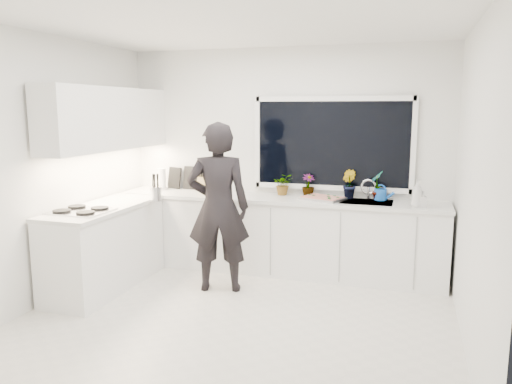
% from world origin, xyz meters
% --- Properties ---
extents(floor, '(4.00, 3.50, 0.02)m').
position_xyz_m(floor, '(0.00, 0.00, -0.01)').
color(floor, beige).
rests_on(floor, ground).
extents(wall_back, '(4.00, 0.02, 2.70)m').
position_xyz_m(wall_back, '(0.00, 1.76, 1.35)').
color(wall_back, white).
rests_on(wall_back, ground).
extents(wall_left, '(0.02, 3.50, 2.70)m').
position_xyz_m(wall_left, '(-2.01, 0.00, 1.35)').
color(wall_left, white).
rests_on(wall_left, ground).
extents(wall_right, '(0.02, 3.50, 2.70)m').
position_xyz_m(wall_right, '(2.01, 0.00, 1.35)').
color(wall_right, white).
rests_on(wall_right, ground).
extents(ceiling, '(4.00, 3.50, 0.02)m').
position_xyz_m(ceiling, '(0.00, 0.00, 2.71)').
color(ceiling, white).
rests_on(ceiling, wall_back).
extents(window, '(1.80, 0.02, 1.00)m').
position_xyz_m(window, '(0.60, 1.73, 1.55)').
color(window, black).
rests_on(window, wall_back).
extents(base_cabinets_back, '(3.92, 0.58, 0.88)m').
position_xyz_m(base_cabinets_back, '(0.00, 1.45, 0.44)').
color(base_cabinets_back, white).
rests_on(base_cabinets_back, floor).
extents(base_cabinets_left, '(0.58, 1.60, 0.88)m').
position_xyz_m(base_cabinets_left, '(-1.67, 0.35, 0.44)').
color(base_cabinets_left, white).
rests_on(base_cabinets_left, floor).
extents(countertop_back, '(3.94, 0.62, 0.04)m').
position_xyz_m(countertop_back, '(0.00, 1.44, 0.90)').
color(countertop_back, silver).
rests_on(countertop_back, base_cabinets_back).
extents(countertop_left, '(0.62, 1.60, 0.04)m').
position_xyz_m(countertop_left, '(-1.67, 0.35, 0.90)').
color(countertop_left, silver).
rests_on(countertop_left, base_cabinets_left).
extents(upper_cabinets, '(0.34, 2.10, 0.70)m').
position_xyz_m(upper_cabinets, '(-1.79, 0.70, 1.85)').
color(upper_cabinets, white).
rests_on(upper_cabinets, wall_left).
extents(sink, '(0.58, 0.42, 0.14)m').
position_xyz_m(sink, '(1.05, 1.45, 0.87)').
color(sink, silver).
rests_on(sink, countertop_back).
extents(faucet, '(0.03, 0.03, 0.22)m').
position_xyz_m(faucet, '(1.05, 1.65, 1.03)').
color(faucet, silver).
rests_on(faucet, countertop_back).
extents(stovetop, '(0.56, 0.48, 0.03)m').
position_xyz_m(stovetop, '(-1.69, -0.00, 0.94)').
color(stovetop, black).
rests_on(stovetop, countertop_left).
extents(person, '(0.77, 0.61, 1.83)m').
position_xyz_m(person, '(-0.44, 0.65, 0.92)').
color(person, black).
rests_on(person, floor).
extents(pizza_tray, '(0.56, 0.48, 0.03)m').
position_xyz_m(pizza_tray, '(0.55, 1.42, 0.94)').
color(pizza_tray, silver).
rests_on(pizza_tray, countertop_back).
extents(pizza, '(0.50, 0.43, 0.01)m').
position_xyz_m(pizza, '(0.55, 1.42, 0.95)').
color(pizza, red).
rests_on(pizza, pizza_tray).
extents(watering_can, '(0.18, 0.18, 0.13)m').
position_xyz_m(watering_can, '(1.19, 1.61, 0.98)').
color(watering_can, blue).
rests_on(watering_can, countertop_back).
extents(paper_towel_roll, '(0.14, 0.14, 0.26)m').
position_xyz_m(paper_towel_roll, '(-1.59, 1.55, 1.05)').
color(paper_towel_roll, white).
rests_on(paper_towel_roll, countertop_back).
extents(knife_block, '(0.15, 0.13, 0.22)m').
position_xyz_m(knife_block, '(-1.02, 1.59, 1.03)').
color(knife_block, olive).
rests_on(knife_block, countertop_back).
extents(utensil_crock, '(0.14, 0.14, 0.16)m').
position_xyz_m(utensil_crock, '(-1.27, 0.80, 1.00)').
color(utensil_crock, silver).
rests_on(utensil_crock, countertop_left).
extents(picture_frame_large, '(0.21, 0.10, 0.28)m').
position_xyz_m(picture_frame_large, '(-1.47, 1.69, 1.06)').
color(picture_frame_large, black).
rests_on(picture_frame_large, countertop_back).
extents(picture_frame_small, '(0.25, 0.04, 0.30)m').
position_xyz_m(picture_frame_small, '(-1.22, 1.69, 1.07)').
color(picture_frame_small, black).
rests_on(picture_frame_small, countertop_back).
extents(herb_plants, '(1.33, 0.26, 0.34)m').
position_xyz_m(herb_plants, '(0.52, 1.61, 1.07)').
color(herb_plants, '#26662D').
rests_on(herb_plants, countertop_back).
extents(soap_bottles, '(0.18, 0.16, 0.30)m').
position_xyz_m(soap_bottles, '(1.60, 1.30, 1.06)').
color(soap_bottles, '#D8BF66').
rests_on(soap_bottles, countertop_back).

